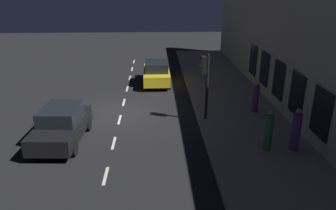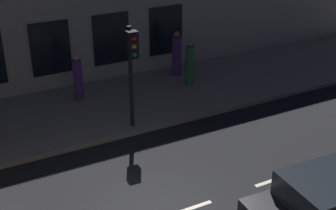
{
  "view_description": "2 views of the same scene",
  "coord_description": "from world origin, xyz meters",
  "px_view_note": "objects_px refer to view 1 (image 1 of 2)",
  "views": [
    {
      "loc": [
        1.87,
        -16.53,
        6.67
      ],
      "look_at": [
        2.43,
        -2.8,
        1.45
      ],
      "focal_mm": 34.87,
      "sensor_mm": 36.0,
      "label": 1
    },
    {
      "loc": [
        -8.18,
        3.96,
        7.49
      ],
      "look_at": [
        2.69,
        -1.79,
        1.53
      ],
      "focal_mm": 51.12,
      "sensor_mm": 36.0,
      "label": 2
    }
  ],
  "objects_px": {
    "parked_car_1": "(157,73)",
    "pedestrian_2": "(269,132)",
    "traffic_light": "(205,75)",
    "pedestrian_0": "(296,131)",
    "pedestrian_1": "(256,98)",
    "parked_car_0": "(61,125)"
  },
  "relations": [
    {
      "from": "parked_car_0",
      "to": "parked_car_1",
      "type": "height_order",
      "value": "same"
    },
    {
      "from": "parked_car_1",
      "to": "pedestrian_2",
      "type": "bearing_deg",
      "value": -66.45
    },
    {
      "from": "traffic_light",
      "to": "pedestrian_1",
      "type": "height_order",
      "value": "traffic_light"
    },
    {
      "from": "traffic_light",
      "to": "pedestrian_2",
      "type": "bearing_deg",
      "value": -56.77
    },
    {
      "from": "parked_car_0",
      "to": "pedestrian_0",
      "type": "distance_m",
      "value": 9.93
    },
    {
      "from": "pedestrian_1",
      "to": "pedestrian_2",
      "type": "height_order",
      "value": "pedestrian_2"
    },
    {
      "from": "parked_car_1",
      "to": "parked_car_0",
      "type": "bearing_deg",
      "value": -116.97
    },
    {
      "from": "pedestrian_2",
      "to": "parked_car_1",
      "type": "bearing_deg",
      "value": 21.16
    },
    {
      "from": "traffic_light",
      "to": "pedestrian_0",
      "type": "height_order",
      "value": "traffic_light"
    },
    {
      "from": "parked_car_1",
      "to": "pedestrian_1",
      "type": "bearing_deg",
      "value": -48.71
    },
    {
      "from": "pedestrian_0",
      "to": "pedestrian_2",
      "type": "bearing_deg",
      "value": 28.63
    },
    {
      "from": "parked_car_0",
      "to": "parked_car_1",
      "type": "distance_m",
      "value": 9.56
    },
    {
      "from": "pedestrian_0",
      "to": "pedestrian_1",
      "type": "distance_m",
      "value": 4.24
    },
    {
      "from": "traffic_light",
      "to": "pedestrian_1",
      "type": "distance_m",
      "value": 3.37
    },
    {
      "from": "traffic_light",
      "to": "parked_car_0",
      "type": "distance_m",
      "value": 7.02
    },
    {
      "from": "parked_car_0",
      "to": "pedestrian_1",
      "type": "height_order",
      "value": "pedestrian_1"
    },
    {
      "from": "pedestrian_2",
      "to": "pedestrian_1",
      "type": "bearing_deg",
      "value": -12.74
    },
    {
      "from": "pedestrian_2",
      "to": "pedestrian_0",
      "type": "bearing_deg",
      "value": -95.21
    },
    {
      "from": "parked_car_0",
      "to": "pedestrian_2",
      "type": "distance_m",
      "value": 8.83
    },
    {
      "from": "pedestrian_1",
      "to": "pedestrian_2",
      "type": "bearing_deg",
      "value": -57.67
    },
    {
      "from": "pedestrian_0",
      "to": "parked_car_1",
      "type": "bearing_deg",
      "value": -30.02
    },
    {
      "from": "pedestrian_2",
      "to": "traffic_light",
      "type": "bearing_deg",
      "value": 30.16
    }
  ]
}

